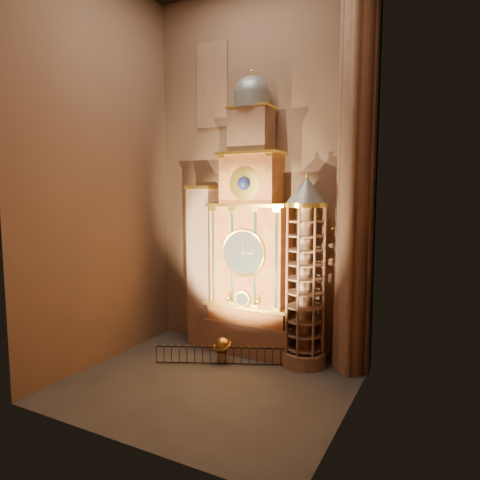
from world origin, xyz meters
The scene contains 11 objects.
floor centered at (0.00, 0.00, 0.00)m, with size 14.00×14.00×0.00m, color #383330.
wall_back centered at (0.00, 6.00, 11.00)m, with size 22.00×22.00×0.00m, color brown.
wall_left centered at (-7.00, 0.00, 11.00)m, with size 22.00×22.00×0.00m, color brown.
wall_right centered at (7.00, 0.00, 11.00)m, with size 22.00×22.00×0.00m, color brown.
astronomical_clock centered at (0.00, 4.96, 6.68)m, with size 5.60×2.41×16.70m.
portrait_tower centered at (-3.40, 4.98, 5.15)m, with size 1.80×1.60×10.20m.
stair_turret centered at (3.50, 4.70, 5.27)m, with size 2.50×2.50×10.80m.
gothic_pier centered at (6.10, 5.00, 11.00)m, with size 2.04×2.04×22.00m.
stained_glass_window centered at (-3.20, 5.92, 16.50)m, with size 2.20×0.14×5.20m.
celestial_globe centered at (-0.73, 2.72, 0.89)m, with size 1.24×1.20×1.49m.
iron_railing centered at (-0.19, 2.62, 0.54)m, with size 7.72×3.51×1.00m.
Camera 1 is at (11.11, -17.88, 9.74)m, focal length 32.00 mm.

